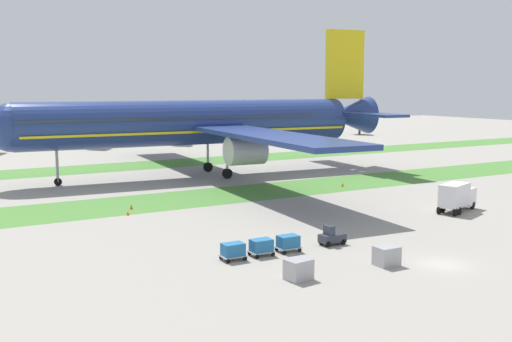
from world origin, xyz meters
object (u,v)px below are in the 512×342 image
cargo_dolly_second (261,246)px  taxiway_marker_2 (131,207)px  uld_container_0 (298,269)px  catering_truck (457,196)px  taxiway_marker_1 (128,213)px  ground_crew_marshaller (443,203)px  cargo_dolly_lead (288,242)px  cargo_dolly_third (233,250)px  baggage_tug (332,237)px  uld_container_1 (387,256)px  taxiway_marker_0 (343,185)px  airliner (203,122)px

cargo_dolly_second → taxiway_marker_2: bearing=-171.4°
taxiway_marker_2 → uld_container_0: bearing=-85.4°
catering_truck → taxiway_marker_1: bearing=-136.6°
ground_crew_marshaller → uld_container_0: bearing=-119.0°
taxiway_marker_2 → cargo_dolly_lead: bearing=-76.2°
cargo_dolly_second → cargo_dolly_third: same height
taxiway_marker_1 → baggage_tug: bearing=-60.7°
catering_truck → uld_container_1: catering_truck is taller
uld_container_0 → ground_crew_marshaller: bearing=23.9°
cargo_dolly_third → taxiway_marker_0: bearing=129.8°
baggage_tug → cargo_dolly_lead: bearing=-90.0°
uld_container_0 → uld_container_1: 8.83m
airliner → cargo_dolly_second: 51.38m
cargo_dolly_lead → taxiway_marker_1: cargo_dolly_lead is taller
uld_container_0 → cargo_dolly_second: bearing=83.4°
ground_crew_marshaller → taxiway_marker_0: ground_crew_marshaller is taller
cargo_dolly_lead → ground_crew_marshaller: bearing=104.2°
airliner → cargo_dolly_third: bearing=162.4°
cargo_dolly_second → taxiway_marker_0: size_ratio=3.52×
cargo_dolly_third → baggage_tug: bearing=90.0°
cargo_dolly_lead → cargo_dolly_second: size_ratio=1.00×
airliner → catering_truck: airliner is taller
airliner → ground_crew_marshaller: airliner is taller
cargo_dolly_lead → cargo_dolly_second: same height
catering_truck → uld_container_1: (-23.15, -12.97, -1.12)m
uld_container_1 → cargo_dolly_lead: bearing=122.5°
baggage_tug → taxiway_marker_2: bearing=-155.7°
catering_truck → taxiway_marker_0: (-0.72, 21.90, -1.64)m
ground_crew_marshaller → baggage_tug: bearing=-126.6°
uld_container_1 → baggage_tug: bearing=90.2°
baggage_tug → taxiway_marker_1: 26.67m
cargo_dolly_second → taxiway_marker_0: (30.38, 26.90, -0.60)m
cargo_dolly_second → taxiway_marker_2: size_ratio=3.46×
uld_container_1 → taxiway_marker_0: 41.46m
airliner → catering_truck: bearing=-156.8°
uld_container_0 → taxiway_marker_1: 30.82m
cargo_dolly_second → uld_container_0: size_ratio=1.11×
cargo_dolly_third → taxiway_marker_1: (-2.21, 23.09, -0.67)m
airliner → ground_crew_marshaller: size_ratio=48.69×
baggage_tug → taxiway_marker_0: (22.46, 27.03, -0.50)m
cargo_dolly_second → uld_container_0: uld_container_0 is taller
airliner → catering_truck: size_ratio=11.57×
taxiway_marker_0 → airliner: bearing=123.5°
uld_container_0 → taxiway_marker_2: uld_container_0 is taller
uld_container_0 → taxiway_marker_0: 46.40m
taxiway_marker_2 → ground_crew_marshaller: bearing=-30.5°
catering_truck → uld_container_0: size_ratio=3.66×
cargo_dolly_third → taxiway_marker_2: 26.41m
baggage_tug → uld_container_0: baggage_tug is taller
cargo_dolly_third → ground_crew_marshaller: 33.81m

